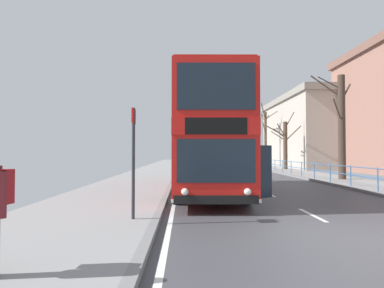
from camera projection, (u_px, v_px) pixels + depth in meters
name	position (u px, v px, depth m)	size (l,w,h in m)	color
ground	(326.00, 237.00, 6.72)	(15.80, 140.00, 0.20)	#414146
double_decker_bus_main	(207.00, 138.00, 14.66)	(3.19, 11.08, 4.56)	red
pedestrian_railing_far_kerb	(302.00, 166.00, 22.75)	(0.05, 31.44, 0.99)	#386BA8
bus_stop_sign_near	(133.00, 150.00, 8.12)	(0.08, 0.44, 2.72)	#2D2D33
bare_tree_far_00	(265.00, 136.00, 40.71)	(2.49, 2.68, 7.61)	#4C3D2D
bare_tree_far_01	(285.00, 144.00, 32.35)	(3.14, 2.73, 5.63)	#4C3D2D
bare_tree_far_02	(341.00, 125.00, 20.24)	(2.64, 1.58, 6.43)	#423328
background_building_01	(328.00, 132.00, 40.92)	(12.22, 17.96, 8.59)	#B2A899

